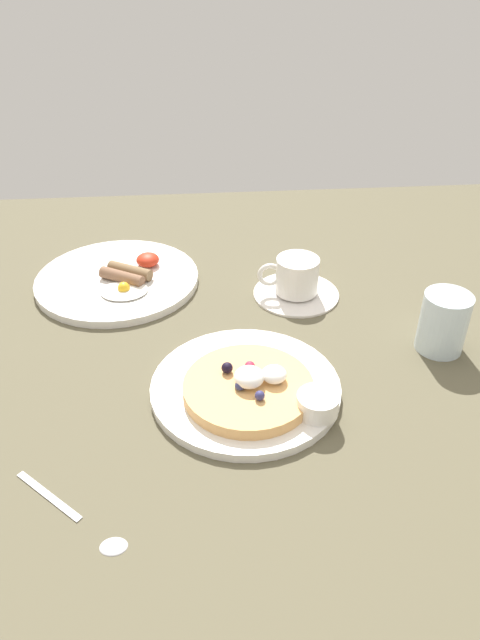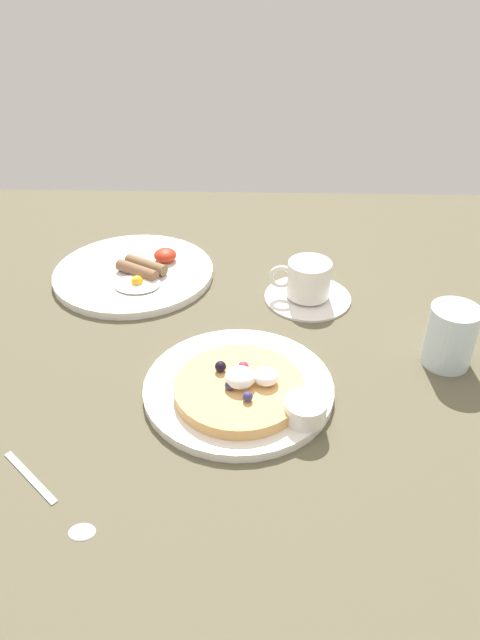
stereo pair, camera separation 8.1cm
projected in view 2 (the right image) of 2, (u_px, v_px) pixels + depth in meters
ground_plane at (203, 350)px, 87.79cm from camera, size 191.83×117.47×3.00cm
pancake_plate at (239, 388)px, 77.51cm from camera, size 25.19×25.19×1.27cm
pancake_with_berries at (240, 387)px, 75.00cm from camera, size 16.90×16.90×4.00cm
syrup_ramekin at (305, 410)px, 71.08cm from camera, size 5.25×5.25×2.70cm
breakfast_plate at (134, 273)px, 102.81cm from camera, size 27.84×27.84×1.33cm
fried_breakfast at (147, 269)px, 101.00cm from camera, size 10.08×14.17×2.41cm
coffee_saucer at (308, 297)px, 96.88cm from camera, size 14.29×14.29×0.78cm
coffee_cup at (308, 278)px, 94.92cm from camera, size 10.13×7.05×5.99cm
teaspoon at (60, 508)px, 62.06cm from camera, size 13.17×11.76×0.60cm
water_glass at (450, 336)px, 80.62cm from camera, size 6.81×6.81×8.95cm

